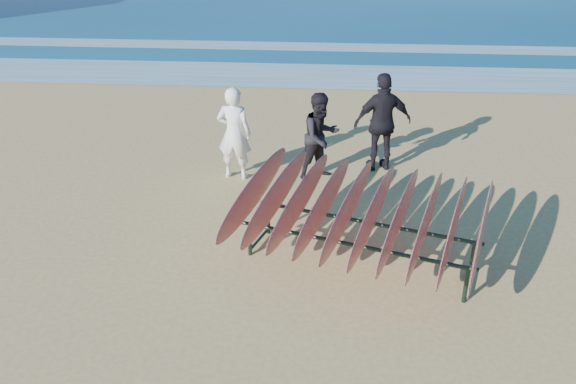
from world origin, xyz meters
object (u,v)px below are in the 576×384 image
Objects in this scene: person_white at (234,133)px; surfboard_rack at (360,212)px; person_dark_a at (321,137)px; person_dark_b at (383,123)px.

surfboard_rack is at bearing 135.76° from person_white.
person_white is at bearing 145.39° from surfboard_rack.
person_dark_b is (1.09, 0.47, 0.12)m from person_dark_a.
person_dark_a is at bearing 119.63° from surfboard_rack.
person_dark_a is at bearing 8.07° from person_dark_b.
person_white is at bearing -3.04° from person_dark_b.
person_white is 1.51m from person_dark_a.
person_white reaches higher than surfboard_rack.
person_white is 0.92× the size of person_dark_b.
person_white reaches higher than person_dark_a.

